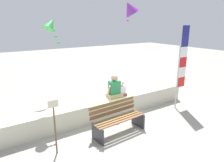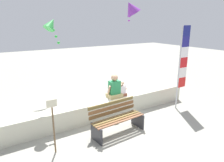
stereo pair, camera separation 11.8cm
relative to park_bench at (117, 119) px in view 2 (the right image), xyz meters
The scene contains 9 objects.
ground_plane 0.53m from the park_bench, 37.29° to the left, with size 40.00×40.00×0.00m, color gray.
seawall_ledge 1.14m from the park_bench, 76.35° to the left, with size 6.72×0.55×0.60m, color beige.
park_bench is the anchor object (origin of this frame).
person_adult 1.39m from the park_bench, 60.11° to the left, with size 0.53×0.39×0.81m.
person_child 1.53m from the park_bench, 49.68° to the left, with size 0.34×0.25×0.52m.
flag_banner 3.27m from the park_bench, ahead, with size 0.43×0.05×2.98m.
kite_green 3.41m from the park_bench, 120.19° to the left, with size 0.57×0.56×0.82m.
kite_purple 5.45m from the park_bench, 48.41° to the left, with size 1.02×0.91×0.98m.
sign_post 1.84m from the park_bench, behind, with size 0.24×0.04×1.37m.
Camera 2 is at (-3.25, -4.69, 3.07)m, focal length 33.18 mm.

